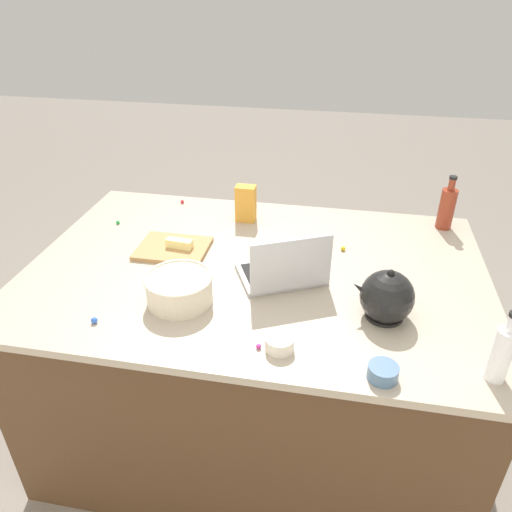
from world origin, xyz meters
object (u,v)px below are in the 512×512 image
(laptop, at_px, (284,270))
(bottle_vinegar, at_px, (502,353))
(ramekin_small, at_px, (383,372))
(kettle, at_px, (387,297))
(mixing_bowl_large, at_px, (179,288))
(candy_bag, at_px, (246,204))
(butter_stick_left, at_px, (179,243))
(ramekin_medium, at_px, (280,343))
(bottle_soy, at_px, (447,208))
(cutting_board, at_px, (173,248))

(laptop, height_order, bottle_vinegar, bottle_vinegar)
(ramekin_small, bearing_deg, kettle, -92.73)
(mixing_bowl_large, bearing_deg, candy_bag, -98.34)
(butter_stick_left, relative_size, candy_bag, 0.65)
(ramekin_medium, bearing_deg, butter_stick_left, -46.44)
(bottle_soy, relative_size, cutting_board, 0.86)
(laptop, relative_size, candy_bag, 2.21)
(bottle_vinegar, xyz_separation_m, butter_stick_left, (1.12, -0.53, -0.06))
(ramekin_medium, bearing_deg, mixing_bowl_large, -25.74)
(laptop, relative_size, bottle_soy, 1.52)
(bottle_vinegar, height_order, kettle, bottle_vinegar)
(mixing_bowl_large, height_order, kettle, kettle)
(laptop, xyz_separation_m, butter_stick_left, (0.46, -0.14, -0.01))
(laptop, bearing_deg, butter_stick_left, -17.25)
(bottle_vinegar, distance_m, butter_stick_left, 1.24)
(cutting_board, distance_m, butter_stick_left, 0.04)
(candy_bag, bearing_deg, bottle_soy, -173.85)
(kettle, relative_size, candy_bag, 1.25)
(ramekin_small, bearing_deg, candy_bag, -57.20)
(bottle_vinegar, bearing_deg, kettle, -37.95)
(ramekin_small, height_order, candy_bag, candy_bag)
(ramekin_medium, height_order, candy_bag, candy_bag)
(bottle_soy, height_order, ramekin_medium, bottle_soy)
(laptop, bearing_deg, bottle_soy, -138.74)
(candy_bag, bearing_deg, ramekin_small, 122.80)
(bottle_vinegar, bearing_deg, candy_bag, -43.35)
(cutting_board, xyz_separation_m, candy_bag, (-0.24, -0.33, 0.08))
(laptop, height_order, mixing_bowl_large, laptop)
(bottle_soy, bearing_deg, bottle_vinegar, 91.02)
(mixing_bowl_large, relative_size, kettle, 1.13)
(laptop, bearing_deg, kettle, 157.58)
(laptop, height_order, candy_bag, laptop)
(butter_stick_left, bearing_deg, bottle_vinegar, 154.82)
(kettle, height_order, ramekin_medium, kettle)
(ramekin_small, height_order, ramekin_medium, same)
(ramekin_small, bearing_deg, laptop, -52.03)
(laptop, distance_m, ramekin_medium, 0.38)
(kettle, height_order, candy_bag, kettle)
(kettle, bearing_deg, laptop, -22.42)
(bottle_soy, bearing_deg, ramekin_small, 73.56)
(bottle_soy, height_order, butter_stick_left, bottle_soy)
(laptop, height_order, cutting_board, laptop)
(butter_stick_left, distance_m, candy_bag, 0.40)
(butter_stick_left, height_order, candy_bag, candy_bag)
(bottle_vinegar, relative_size, candy_bag, 1.38)
(kettle, height_order, ramekin_small, kettle)
(ramekin_medium, xyz_separation_m, candy_bag, (0.28, -0.85, 0.06))
(laptop, height_order, ramekin_small, laptop)
(bottle_soy, xyz_separation_m, butter_stick_left, (1.10, 0.43, -0.06))
(cutting_board, bearing_deg, bottle_soy, -159.34)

